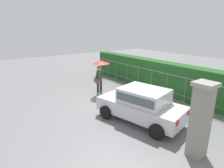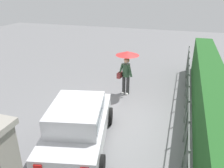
# 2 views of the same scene
# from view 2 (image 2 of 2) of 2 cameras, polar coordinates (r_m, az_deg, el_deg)

# --- Properties ---
(ground_plane) EXTENTS (40.00, 40.00, 0.00)m
(ground_plane) POSITION_cam_2_polar(r_m,az_deg,el_deg) (8.64, 0.35, -8.63)
(ground_plane) COLOR slate
(car) EXTENTS (3.97, 2.51, 1.48)m
(car) POSITION_cam_2_polar(r_m,az_deg,el_deg) (6.97, -8.59, -9.69)
(car) COLOR silver
(car) RESTS_ON ground
(pedestrian) EXTENTS (1.02, 1.02, 2.05)m
(pedestrian) POSITION_cam_2_polar(r_m,az_deg,el_deg) (9.95, 3.70, 5.34)
(pedestrian) COLOR #333333
(pedestrian) RESTS_ON ground
(fence_section) EXTENTS (12.76, 0.05, 1.50)m
(fence_section) POSITION_cam_2_polar(r_m,az_deg,el_deg) (7.86, 18.37, -6.47)
(fence_section) COLOR #59605B
(fence_section) RESTS_ON ground
(hedge_row) EXTENTS (13.71, 0.90, 1.90)m
(hedge_row) POSITION_cam_2_polar(r_m,az_deg,el_deg) (7.87, 23.85, -6.26)
(hedge_row) COLOR #235B23
(hedge_row) RESTS_ON ground
(puddle_near) EXTENTS (0.73, 0.73, 0.00)m
(puddle_near) POSITION_cam_2_polar(r_m,az_deg,el_deg) (9.36, -4.08, -5.95)
(puddle_near) COLOR #4C545B
(puddle_near) RESTS_ON ground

